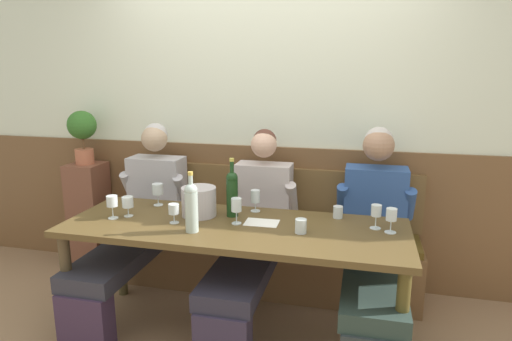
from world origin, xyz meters
The scene contains 23 objects.
room_wall_back centered at (0.00, 1.09, 1.40)m, with size 6.80×0.08×2.80m, color silver.
wood_wainscot_panel centered at (0.00, 1.04, 0.55)m, with size 6.80×0.03×1.10m, color brown.
wall_bench centered at (0.00, 0.83, 0.28)m, with size 2.42×0.42×0.94m.
dining_table centered at (0.00, 0.15, 0.67)m, with size 2.12×0.76×0.76m.
person_center_left_seat centered at (-0.84, 0.48, 0.62)m, with size 0.53×1.22×1.29m.
person_center_right_seat centered at (0.04, 0.46, 0.61)m, with size 0.52×1.21×1.27m.
person_right_seat centered at (0.85, 0.49, 0.64)m, with size 0.53×1.23×1.31m.
ice_bucket centered at (-0.27, 0.27, 0.85)m, with size 0.23×0.23×0.19m, color #BCB1B6.
wine_bottle_amber_mid centered at (-0.06, 0.31, 0.92)m, with size 0.08×0.08×0.39m.
wine_bottle_green_tall centered at (-0.21, -0.02, 0.92)m, with size 0.08×0.08×0.36m.
wine_glass_by_bottle centered at (-0.37, 0.09, 0.85)m, with size 0.07×0.07×0.12m.
wine_glass_near_bucket centered at (0.85, 0.29, 0.86)m, with size 0.07×0.07×0.15m.
wine_glass_mid_left centered at (0.01, 0.17, 0.87)m, with size 0.06×0.06×0.16m.
wine_glass_center_rear centered at (-0.63, 0.41, 0.87)m, with size 0.07×0.07×0.16m.
wine_glass_mid_right centered at (-0.72, 0.14, 0.85)m, with size 0.07×0.07×0.13m.
wine_glass_right_end centered at (0.93, 0.24, 0.86)m, with size 0.07×0.07×0.15m.
wine_glass_left_end centered at (-0.79, 0.08, 0.87)m, with size 0.07×0.07×0.15m.
wine_glass_center_front centered at (0.06, 0.44, 0.85)m, with size 0.07×0.07×0.15m.
water_tumbler_left centered at (0.62, 0.43, 0.80)m, with size 0.06×0.06×0.08m, color silver.
water_tumbler_right centered at (0.42, 0.11, 0.80)m, with size 0.07×0.07×0.09m, color silver.
tasting_sheet_left_guest centered at (0.16, 0.22, 0.76)m, with size 0.21×0.15×0.00m, color white.
corner_pedestal centered at (-1.51, 0.86, 0.46)m, with size 0.28×0.28×0.92m, color brown.
potted_plant centered at (-1.51, 0.86, 1.20)m, with size 0.24×0.24×0.44m.
Camera 1 is at (0.75, -2.35, 1.71)m, focal length 31.29 mm.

